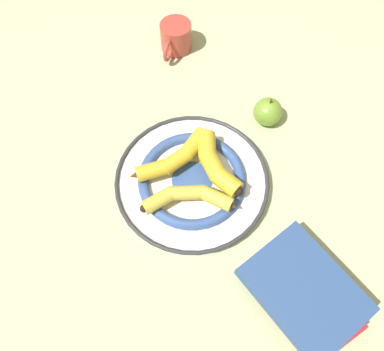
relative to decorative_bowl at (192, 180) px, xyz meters
The scene contains 8 objects.
ground_plane 0.05m from the decorative_bowl, 47.94° to the left, with size 2.80×2.80×0.00m, color #B2C693.
decorative_bowl is the anchor object (origin of this frame).
banana_a 0.07m from the decorative_bowl, 20.90° to the left, with size 0.09×0.18×0.04m.
banana_b 0.07m from the decorative_bowl, 101.04° to the right, with size 0.20×0.07×0.03m.
banana_c 0.06m from the decorative_bowl, 135.07° to the left, with size 0.18×0.12×0.03m.
book_stack 0.32m from the decorative_bowl, 54.49° to the right, with size 0.25×0.26×0.06m.
coffee_mug 0.42m from the decorative_bowl, 91.36° to the left, with size 0.08×0.12×0.08m.
apple 0.25m from the decorative_bowl, 39.26° to the left, with size 0.07×0.07×0.08m.
Camera 1 is at (-0.06, -0.40, 0.75)m, focal length 35.00 mm.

